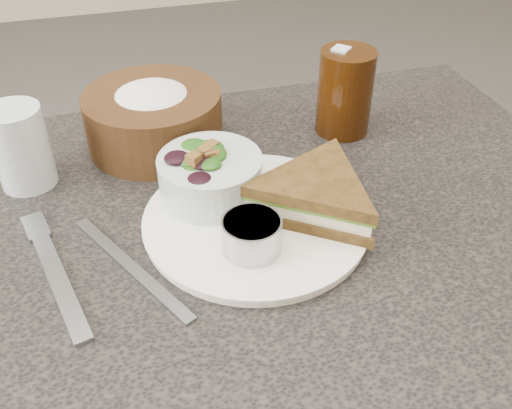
{
  "coord_description": "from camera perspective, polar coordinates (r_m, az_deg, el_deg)",
  "views": [
    {
      "loc": [
        -0.1,
        -0.49,
        1.19
      ],
      "look_at": [
        0.04,
        0.01,
        0.78
      ],
      "focal_mm": 40.0,
      "sensor_mm": 36.0,
      "label": 1
    }
  ],
  "objects": [
    {
      "name": "dinner_plate",
      "position": [
        0.68,
        0.0,
        -1.63
      ],
      "size": [
        0.26,
        0.26,
        0.01
      ],
      "primitive_type": "cylinder",
      "color": "white",
      "rests_on": "dining_table"
    },
    {
      "name": "bread_basket",
      "position": [
        0.81,
        -10.26,
        9.26
      ],
      "size": [
        0.21,
        0.21,
        0.11
      ],
      "primitive_type": null,
      "rotation": [
        0.0,
        0.0,
        -0.13
      ],
      "color": "#462D16",
      "rests_on": "dining_table"
    },
    {
      "name": "cola_glass",
      "position": [
        0.84,
        8.93,
        11.42
      ],
      "size": [
        0.09,
        0.09,
        0.13
      ],
      "primitive_type": null,
      "rotation": [
        0.0,
        0.0,
        -0.15
      ],
      "color": "black",
      "rests_on": "dining_table"
    },
    {
      "name": "salad_bowl",
      "position": [
        0.69,
        -4.6,
        3.48
      ],
      "size": [
        0.15,
        0.15,
        0.07
      ],
      "primitive_type": null,
      "rotation": [
        0.0,
        0.0,
        -0.18
      ],
      "color": "#B3BFB9",
      "rests_on": "dinner_plate"
    },
    {
      "name": "orange_wedge",
      "position": [
        0.71,
        -1.1,
        2.94
      ],
      "size": [
        0.1,
        0.1,
        0.03
      ],
      "primitive_type": "cone",
      "rotation": [
        0.0,
        0.0,
        0.79
      ],
      "color": "#EC5F0B",
      "rests_on": "dinner_plate"
    },
    {
      "name": "dressing_ramekin",
      "position": [
        0.62,
        -0.43,
        -3.1
      ],
      "size": [
        0.07,
        0.07,
        0.04
      ],
      "primitive_type": "cylinder",
      "rotation": [
        0.0,
        0.0,
        -0.01
      ],
      "color": "#A2A4A7",
      "rests_on": "dinner_plate"
    },
    {
      "name": "sandwich",
      "position": [
        0.67,
        6.0,
        0.99
      ],
      "size": [
        0.26,
        0.26,
        0.05
      ],
      "primitive_type": null,
      "rotation": [
        0.0,
        0.0,
        -0.62
      ],
      "color": "brown",
      "rests_on": "dinner_plate"
    },
    {
      "name": "knife",
      "position": [
        0.64,
        -12.39,
        -6.13
      ],
      "size": [
        0.11,
        0.19,
        0.0
      ],
      "primitive_type": "cube",
      "rotation": [
        0.0,
        0.0,
        0.48
      ],
      "color": "gray",
      "rests_on": "dining_table"
    },
    {
      "name": "water_glass",
      "position": [
        0.78,
        -22.47,
        5.32
      ],
      "size": [
        0.09,
        0.09,
        0.11
      ],
      "primitive_type": "cylinder",
      "rotation": [
        0.0,
        0.0,
        0.23
      ],
      "color": "silver",
      "rests_on": "dining_table"
    },
    {
      "name": "fork",
      "position": [
        0.65,
        -19.23,
        -6.98
      ],
      "size": [
        0.07,
        0.19,
        0.01
      ],
      "primitive_type": "cube",
      "rotation": [
        0.0,
        0.0,
        0.24
      ],
      "color": "#9FA3A9",
      "rests_on": "dining_table"
    }
  ]
}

